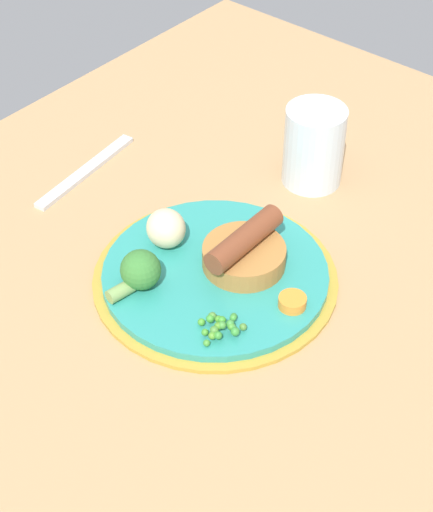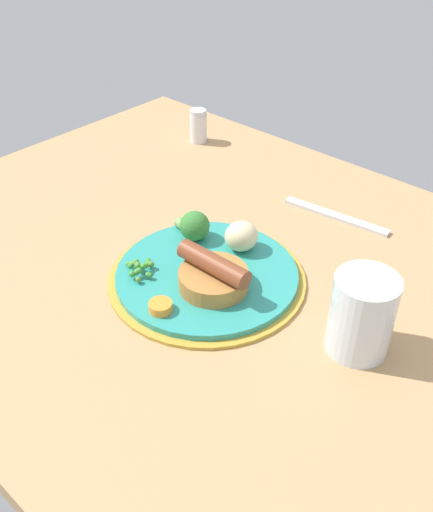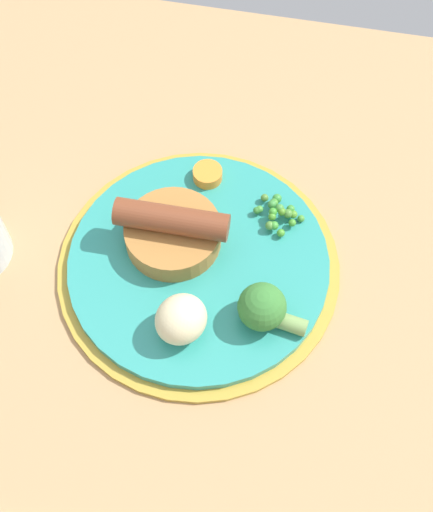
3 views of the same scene
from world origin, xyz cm
name	(u,v)px [view 3 (image 3 of 3)]	position (x,y,z in cm)	size (l,w,h in cm)	color
dining_table	(191,310)	(0.00, 0.00, 1.50)	(110.00, 80.00, 3.00)	tan
dinner_plate	(198,265)	(-0.05, 3.89, 3.57)	(27.46, 27.46, 1.40)	#B79333
sausage_pudding	(173,230)	(-2.85, 5.66, 6.33)	(10.79, 9.32, 5.14)	#AD7538
pea_pile	(278,212)	(6.67, 10.27, 5.32)	(5.16, 4.57, 1.72)	#45982E
broccoli_floret_near	(264,308)	(7.04, -0.86, 6.52)	(6.61, 4.46, 4.46)	#387A33
potato_chunk_2	(180,319)	(-0.08, -3.40, 6.62)	(4.86, 4.48, 4.45)	beige
carrot_slice_1	(208,174)	(-1.08, 13.65, 5.01)	(3.01, 3.01, 1.23)	orange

